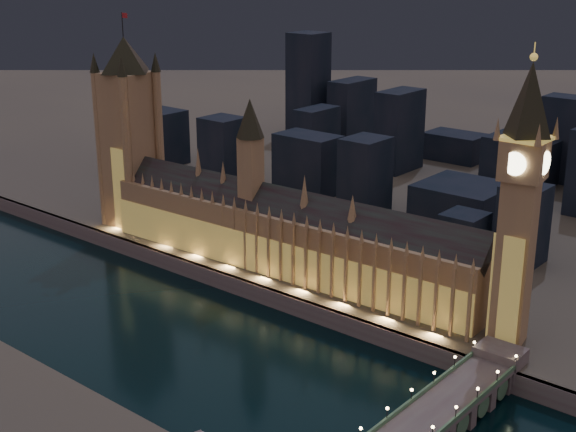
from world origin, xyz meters
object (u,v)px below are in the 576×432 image
Objects in this scene: elizabeth_tower at (522,183)px; westminster_bridge at (431,424)px; victoria_tower at (129,123)px; palace_of_westminster at (282,232)px.

westminster_bridge is at bearing -85.41° from elizabeth_tower.
elizabeth_tower is at bearing 94.59° from westminster_bridge.
victoria_tower is 1.00× the size of elizabeth_tower.
victoria_tower reaches higher than palace_of_westminster.
elizabeth_tower reaches higher than palace_of_westminster.
victoria_tower reaches higher than westminster_bridge.
palace_of_westminster is 135.94m from westminster_bridge.
elizabeth_tower reaches higher than westminster_bridge.
westminster_bridge is (5.25, -65.38, -64.51)m from elizabeth_tower.
elizabeth_tower is at bearing 0.10° from palace_of_westminster.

